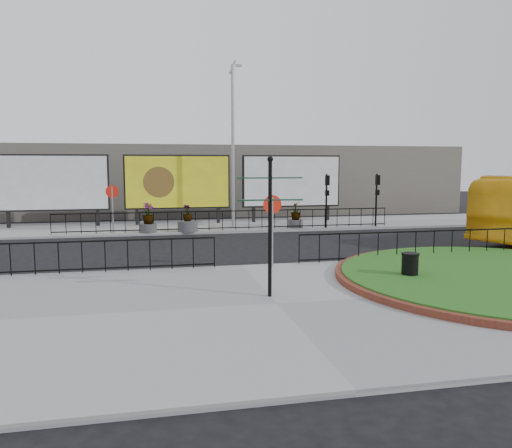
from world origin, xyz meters
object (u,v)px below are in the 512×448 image
object	(u,v)px
billboard_mid	(178,182)
planter_a	(148,220)
planter_c	(296,217)
lamp_post	(233,143)
litter_bin	(410,267)
fingerpost_sign	(270,213)
planter_b	(188,223)

from	to	relation	value
billboard_mid	planter_a	bearing A→B (deg)	-115.82
billboard_mid	planter_c	xyz separation A→B (m)	(6.34, -3.20, -1.89)
lamp_post	planter_c	world-z (taller)	lamp_post
litter_bin	planter_a	world-z (taller)	planter_a
planter_a	planter_c	distance (m)	8.07
lamp_post	planter_c	xyz separation A→B (m)	(3.33, -1.23, -4.12)
fingerpost_sign	planter_a	xyz separation A→B (m)	(-3.22, 13.67, -1.59)
fingerpost_sign	planter_a	world-z (taller)	fingerpost_sign
litter_bin	planter_a	bearing A→B (deg)	120.93
billboard_mid	lamp_post	world-z (taller)	lamp_post
lamp_post	litter_bin	size ratio (longest dim) A/B	10.56
billboard_mid	fingerpost_sign	size ratio (longest dim) A/B	1.67
lamp_post	planter_a	distance (m)	6.43
planter_b	planter_c	bearing A→B (deg)	3.48
lamp_post	planter_a	bearing A→B (deg)	-161.33
planter_a	planter_b	xyz separation A→B (m)	(2.03, 0.00, -0.20)
planter_a	fingerpost_sign	bearing A→B (deg)	-76.77
lamp_post	planter_b	bearing A→B (deg)	-149.42
planter_b	planter_c	distance (m)	6.05
billboard_mid	planter_b	xyz separation A→B (m)	(0.30, -3.57, -2.02)
billboard_mid	planter_a	size ratio (longest dim) A/B	4.00
litter_bin	planter_c	distance (m)	13.27
fingerpost_sign	planter_c	world-z (taller)	fingerpost_sign
planter_a	lamp_post	bearing A→B (deg)	18.67
billboard_mid	planter_b	bearing A→B (deg)	-85.20
billboard_mid	lamp_post	distance (m)	4.23
billboard_mid	lamp_post	size ratio (longest dim) A/B	0.67
billboard_mid	planter_c	distance (m)	7.35
planter_b	litter_bin	bearing A→B (deg)	-66.16
litter_bin	planter_b	xyz separation A→B (m)	(-5.70, 12.90, 0.02)
planter_a	planter_c	bearing A→B (deg)	2.61
fingerpost_sign	planter_a	bearing A→B (deg)	109.54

